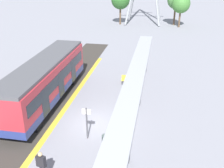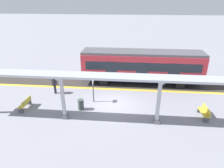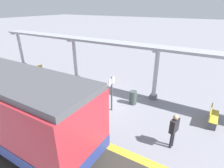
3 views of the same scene
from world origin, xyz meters
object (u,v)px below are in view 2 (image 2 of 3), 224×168
trash_bin (81,104)px  passenger_waiting_near_edge (54,83)px  train_near_carriage (142,67)px  platform_info_sign (93,88)px  canopy_pillar_third (159,102)px  canopy_pillar_second (63,97)px  bench_near_end (25,104)px  bench_mid_platform (204,112)px

trash_bin → passenger_waiting_near_edge: passenger_waiting_near_edge is taller
train_near_carriage → platform_info_sign: 6.26m
canopy_pillar_third → passenger_waiting_near_edge: bearing=-113.9°
canopy_pillar_second → canopy_pillar_third: bearing=90.0°
canopy_pillar_second → canopy_pillar_third: 6.90m
bench_near_end → trash_bin: bearing=93.7°
canopy_pillar_second → trash_bin: bearing=145.4°
train_near_carriage → passenger_waiting_near_edge: train_near_carriage is taller
bench_near_end → passenger_waiting_near_edge: bearing=154.1°
canopy_pillar_second → bench_near_end: bearing=-106.2°
canopy_pillar_third → bench_mid_platform: (-1.12, 3.71, -1.32)m
canopy_pillar_second → passenger_waiting_near_edge: 4.65m
bench_mid_platform → platform_info_sign: bearing=-100.3°
train_near_carriage → passenger_waiting_near_edge: bearing=-68.6°
bench_mid_platform → trash_bin: bearing=-91.4°
canopy_pillar_third → bench_near_end: size_ratio=2.30×
canopy_pillar_second → bench_near_end: 4.02m
bench_mid_platform → passenger_waiting_near_edge: size_ratio=0.88×
canopy_pillar_second → trash_bin: size_ratio=3.84×
canopy_pillar_second → bench_mid_platform: bearing=96.0°
bench_near_end → bench_mid_platform: (-0.06, 14.26, 0.00)m
train_near_carriage → platform_info_sign: size_ratio=5.54×
bench_mid_platform → bench_near_end: bearing=-89.8°
canopy_pillar_second → platform_info_sign: canopy_pillar_second is taller
train_near_carriage → bench_mid_platform: 7.79m
train_near_carriage → bench_near_end: (6.20, -9.67, -1.39)m
train_near_carriage → bench_near_end: 11.57m
passenger_waiting_near_edge → platform_info_sign: bearing=71.7°
train_near_carriage → canopy_pillar_third: bearing=6.9°
bench_mid_platform → passenger_waiting_near_edge: 13.16m
canopy_pillar_third → bench_mid_platform: 4.09m
platform_info_sign → canopy_pillar_third: bearing=62.2°
canopy_pillar_third → trash_bin: canopy_pillar_third is taller
train_near_carriage → bench_near_end: size_ratio=8.09×
trash_bin → platform_info_sign: 1.81m
train_near_carriage → canopy_pillar_second: size_ratio=3.51×
passenger_waiting_near_edge → bench_near_end: bearing=-25.9°
platform_info_sign → passenger_waiting_near_edge: bearing=-108.3°
trash_bin → canopy_pillar_second: bearing=-34.6°
canopy_pillar_second → trash_bin: (-1.35, 0.93, -1.31)m
canopy_pillar_second → bench_mid_platform: canopy_pillar_second is taller
bench_near_end → trash_bin: (-0.30, 4.58, 0.01)m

